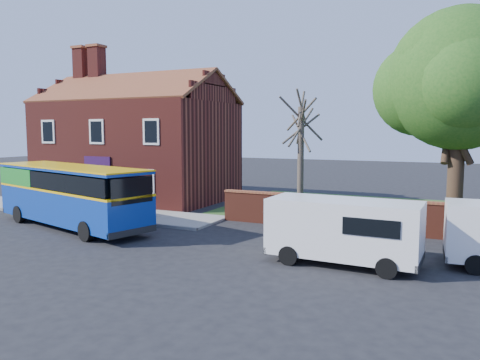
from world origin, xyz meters
The scene contains 10 objects.
ground centered at (0.00, 0.00, 0.00)m, with size 120.00×120.00×0.00m, color black.
pavement centered at (-7.00, 5.75, 0.06)m, with size 18.00×3.50×0.12m, color gray.
kerb centered at (-7.00, 4.00, 0.07)m, with size 18.00×0.15×0.14m, color slate.
grass_strip centered at (13.00, 13.00, 0.02)m, with size 26.00×12.00×0.04m, color #426B28.
shop_building centered at (-7.02, 11.50, 3.41)m, with size 12.30×8.13×10.50m.
boundary_wall centered at (13.00, 7.00, 0.81)m, with size 22.00×0.38×1.60m.
bus centered at (-4.18, 2.21, 1.69)m, with size 10.06×5.00×2.97m.
van_near centered at (9.42, 1.39, 1.27)m, with size 5.24×2.30×2.27m.
large_tree centered at (12.92, 10.79, 6.91)m, with size 8.65×6.85×10.55m.
bare_tree centered at (5.31, 9.28, 3.32)m, with size 2.42×2.89×6.46m.
Camera 1 is at (12.89, -14.60, 4.64)m, focal length 35.00 mm.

